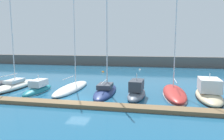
{
  "coord_description": "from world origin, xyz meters",
  "views": [
    {
      "loc": [
        8.34,
        -21.91,
        6.75
      ],
      "look_at": [
        2.91,
        6.16,
        2.87
      ],
      "focal_mm": 32.37,
      "sensor_mm": 36.0,
      "label": 1
    }
  ],
  "objects_px": {
    "motorboat_teal_third": "(38,89)",
    "sailboat_ivory_second": "(14,85)",
    "sailboat_white_fourth": "(72,88)",
    "motorboat_slate_sixth": "(137,92)",
    "sailboat_red_seventh": "(174,92)",
    "motorboat_sand_eighth": "(209,93)",
    "mooring_buoy_orange": "(103,72)",
    "mooring_buoy_white": "(140,70)",
    "sailboat_navy_fifth": "(105,91)"
  },
  "relations": [
    {
      "from": "sailboat_white_fourth",
      "to": "mooring_buoy_orange",
      "type": "xyz_separation_m",
      "value": [
        0.37,
        17.81,
        -0.31
      ]
    },
    {
      "from": "motorboat_slate_sixth",
      "to": "motorboat_sand_eighth",
      "type": "xyz_separation_m",
      "value": [
        8.66,
        1.08,
        0.01
      ]
    },
    {
      "from": "mooring_buoy_white",
      "to": "sailboat_white_fourth",
      "type": "bearing_deg",
      "value": -109.87
    },
    {
      "from": "sailboat_ivory_second",
      "to": "sailboat_navy_fifth",
      "type": "bearing_deg",
      "value": -90.49
    },
    {
      "from": "motorboat_teal_third",
      "to": "sailboat_navy_fifth",
      "type": "bearing_deg",
      "value": -82.42
    },
    {
      "from": "sailboat_navy_fifth",
      "to": "mooring_buoy_white",
      "type": "relative_size",
      "value": 31.01
    },
    {
      "from": "motorboat_teal_third",
      "to": "sailboat_navy_fifth",
      "type": "distance_m",
      "value": 9.4
    },
    {
      "from": "sailboat_ivory_second",
      "to": "motorboat_sand_eighth",
      "type": "relative_size",
      "value": 2.29
    },
    {
      "from": "sailboat_red_seventh",
      "to": "mooring_buoy_white",
      "type": "distance_m",
      "value": 24.5
    },
    {
      "from": "sailboat_red_seventh",
      "to": "mooring_buoy_orange",
      "type": "xyz_separation_m",
      "value": [
        -13.81,
        18.19,
        -0.39
      ]
    },
    {
      "from": "motorboat_teal_third",
      "to": "motorboat_sand_eighth",
      "type": "bearing_deg",
      "value": -86.11
    },
    {
      "from": "motorboat_teal_third",
      "to": "mooring_buoy_orange",
      "type": "xyz_separation_m",
      "value": [
        4.5,
        19.74,
        -0.38
      ]
    },
    {
      "from": "sailboat_navy_fifth",
      "to": "sailboat_red_seventh",
      "type": "xyz_separation_m",
      "value": [
        8.96,
        0.55,
        0.03
      ]
    },
    {
      "from": "motorboat_teal_third",
      "to": "sailboat_red_seventh",
      "type": "height_order",
      "value": "sailboat_red_seventh"
    },
    {
      "from": "sailboat_white_fourth",
      "to": "mooring_buoy_white",
      "type": "xyz_separation_m",
      "value": [
        8.48,
        23.45,
        -0.31
      ]
    },
    {
      "from": "sailboat_red_seventh",
      "to": "motorboat_slate_sixth",
      "type": "bearing_deg",
      "value": 109.24
    },
    {
      "from": "sailboat_navy_fifth",
      "to": "motorboat_slate_sixth",
      "type": "relative_size",
      "value": 2.7
    },
    {
      "from": "sailboat_ivory_second",
      "to": "mooring_buoy_white",
      "type": "distance_m",
      "value": 29.6
    },
    {
      "from": "sailboat_white_fourth",
      "to": "sailboat_navy_fifth",
      "type": "xyz_separation_m",
      "value": [
        5.22,
        -0.92,
        0.06
      ]
    },
    {
      "from": "sailboat_white_fourth",
      "to": "motorboat_sand_eighth",
      "type": "bearing_deg",
      "value": -90.3
    },
    {
      "from": "sailboat_white_fourth",
      "to": "mooring_buoy_white",
      "type": "distance_m",
      "value": 24.94
    },
    {
      "from": "sailboat_ivory_second",
      "to": "mooring_buoy_white",
      "type": "height_order",
      "value": "sailboat_ivory_second"
    },
    {
      "from": "sailboat_white_fourth",
      "to": "sailboat_red_seventh",
      "type": "bearing_deg",
      "value": -88.72
    },
    {
      "from": "sailboat_navy_fifth",
      "to": "motorboat_slate_sixth",
      "type": "distance_m",
      "value": 4.42
    },
    {
      "from": "sailboat_ivory_second",
      "to": "mooring_buoy_white",
      "type": "relative_size",
      "value": 35.7
    },
    {
      "from": "mooring_buoy_orange",
      "to": "mooring_buoy_white",
      "type": "height_order",
      "value": "mooring_buoy_orange"
    },
    {
      "from": "sailboat_navy_fifth",
      "to": "motorboat_slate_sixth",
      "type": "height_order",
      "value": "sailboat_navy_fifth"
    },
    {
      "from": "mooring_buoy_orange",
      "to": "sailboat_white_fourth",
      "type": "bearing_deg",
      "value": -91.19
    },
    {
      "from": "sailboat_navy_fifth",
      "to": "motorboat_sand_eighth",
      "type": "xyz_separation_m",
      "value": [
        12.92,
        -0.06,
        0.33
      ]
    },
    {
      "from": "sailboat_ivory_second",
      "to": "mooring_buoy_orange",
      "type": "bearing_deg",
      "value": -25.58
    },
    {
      "from": "motorboat_sand_eighth",
      "to": "mooring_buoy_orange",
      "type": "relative_size",
      "value": 14.24
    },
    {
      "from": "motorboat_sand_eighth",
      "to": "mooring_buoy_white",
      "type": "height_order",
      "value": "motorboat_sand_eighth"
    },
    {
      "from": "mooring_buoy_orange",
      "to": "mooring_buoy_white",
      "type": "bearing_deg",
      "value": 34.82
    },
    {
      "from": "motorboat_teal_third",
      "to": "sailboat_red_seventh",
      "type": "relative_size",
      "value": 0.32
    },
    {
      "from": "sailboat_ivory_second",
      "to": "motorboat_teal_third",
      "type": "height_order",
      "value": "sailboat_ivory_second"
    },
    {
      "from": "sailboat_white_fourth",
      "to": "motorboat_slate_sixth",
      "type": "height_order",
      "value": "sailboat_white_fourth"
    },
    {
      "from": "sailboat_navy_fifth",
      "to": "sailboat_red_seventh",
      "type": "bearing_deg",
      "value": -87.12
    },
    {
      "from": "sailboat_ivory_second",
      "to": "motorboat_slate_sixth",
      "type": "distance_m",
      "value": 18.29
    },
    {
      "from": "motorboat_teal_third",
      "to": "sailboat_ivory_second",
      "type": "bearing_deg",
      "value": 75.7
    },
    {
      "from": "sailboat_ivory_second",
      "to": "sailboat_white_fourth",
      "type": "relative_size",
      "value": 1.16
    },
    {
      "from": "sailboat_ivory_second",
      "to": "motorboat_sand_eighth",
      "type": "bearing_deg",
      "value": -90.01
    },
    {
      "from": "sailboat_red_seventh",
      "to": "mooring_buoy_orange",
      "type": "relative_size",
      "value": 32.54
    },
    {
      "from": "motorboat_teal_third",
      "to": "motorboat_sand_eighth",
      "type": "height_order",
      "value": "motorboat_sand_eighth"
    },
    {
      "from": "sailboat_ivory_second",
      "to": "sailboat_red_seventh",
      "type": "distance_m",
      "value": 22.94
    },
    {
      "from": "sailboat_ivory_second",
      "to": "mooring_buoy_orange",
      "type": "distance_m",
      "value": 20.57
    },
    {
      "from": "motorboat_sand_eighth",
      "to": "motorboat_slate_sixth",
      "type": "bearing_deg",
      "value": 102.06
    },
    {
      "from": "motorboat_sand_eighth",
      "to": "sailboat_navy_fifth",
      "type": "bearing_deg",
      "value": 94.68
    },
    {
      "from": "sailboat_navy_fifth",
      "to": "mooring_buoy_orange",
      "type": "xyz_separation_m",
      "value": [
        -4.85,
        18.74,
        -0.37
      ]
    },
    {
      "from": "motorboat_slate_sixth",
      "to": "sailboat_red_seventh",
      "type": "xyz_separation_m",
      "value": [
        4.71,
        1.69,
        -0.3
      ]
    },
    {
      "from": "mooring_buoy_white",
      "to": "motorboat_teal_third",
      "type": "bearing_deg",
      "value": -116.41
    }
  ]
}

